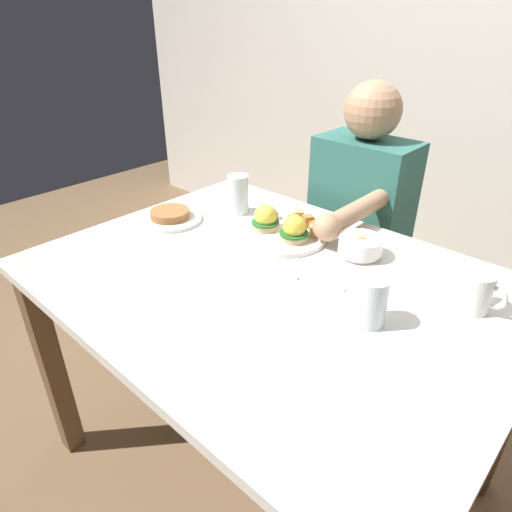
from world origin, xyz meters
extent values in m
plane|color=brown|center=(0.00, 0.00, 0.00)|extent=(6.00, 6.00, 0.00)
cube|color=white|center=(0.00, 0.00, 0.73)|extent=(1.20, 0.90, 0.03)
cube|color=#4C6BB7|center=(0.00, -0.40, 0.74)|extent=(1.20, 0.06, 0.00)
cube|color=#4C6BB7|center=(0.00, 0.40, 0.74)|extent=(1.20, 0.06, 0.00)
cube|color=brown|center=(-0.55, -0.40, 0.36)|extent=(0.06, 0.06, 0.71)
cube|color=brown|center=(-0.55, 0.40, 0.36)|extent=(0.06, 0.06, 0.71)
cube|color=brown|center=(0.55, 0.40, 0.36)|extent=(0.06, 0.06, 0.71)
cylinder|color=white|center=(-0.12, 0.19, 0.75)|extent=(0.27, 0.27, 0.01)
cylinder|color=tan|center=(-0.18, 0.18, 0.76)|extent=(0.08, 0.08, 0.02)
cylinder|color=#286B2D|center=(-0.18, 0.18, 0.78)|extent=(0.08, 0.08, 0.01)
sphere|color=yellow|center=(-0.18, 0.18, 0.80)|extent=(0.07, 0.07, 0.07)
cylinder|color=tan|center=(-0.07, 0.18, 0.76)|extent=(0.08, 0.08, 0.02)
cylinder|color=#236028|center=(-0.07, 0.18, 0.78)|extent=(0.08, 0.08, 0.01)
sphere|color=yellow|center=(-0.07, 0.18, 0.80)|extent=(0.07, 0.07, 0.07)
cube|color=#AD7038|center=(-0.14, 0.27, 0.77)|extent=(0.03, 0.03, 0.03)
cube|color=tan|center=(-0.14, 0.29, 0.77)|extent=(0.04, 0.04, 0.03)
cube|color=#B77A42|center=(-0.21, 0.25, 0.77)|extent=(0.04, 0.04, 0.03)
cube|color=tan|center=(-0.04, 0.27, 0.77)|extent=(0.03, 0.03, 0.04)
cube|color=tan|center=(-0.04, 0.24, 0.77)|extent=(0.04, 0.04, 0.03)
cube|color=#AD7038|center=(-0.08, 0.28, 0.77)|extent=(0.03, 0.03, 0.03)
cube|color=#AD7038|center=(-0.09, 0.28, 0.77)|extent=(0.04, 0.04, 0.04)
cylinder|color=white|center=(0.11, 0.25, 0.74)|extent=(0.10, 0.10, 0.01)
cylinder|color=white|center=(0.11, 0.25, 0.77)|extent=(0.12, 0.12, 0.04)
cube|color=#EA6B70|center=(0.11, 0.23, 0.78)|extent=(0.04, 0.04, 0.03)
cube|color=#F4A85B|center=(0.11, 0.25, 0.78)|extent=(0.03, 0.03, 0.02)
cube|color=#B7E093|center=(0.10, 0.25, 0.79)|extent=(0.03, 0.03, 0.03)
cube|color=#F4DB66|center=(0.11, 0.24, 0.77)|extent=(0.02, 0.02, 0.02)
cube|color=#EA6B70|center=(0.12, 0.25, 0.77)|extent=(0.04, 0.04, 0.03)
cube|color=#F4A85B|center=(0.11, 0.25, 0.79)|extent=(0.03, 0.03, 0.02)
cylinder|color=white|center=(0.43, 0.20, 0.79)|extent=(0.08, 0.08, 0.09)
cylinder|color=black|center=(0.43, 0.20, 0.83)|extent=(0.07, 0.07, 0.01)
torus|color=white|center=(0.47, 0.20, 0.79)|extent=(0.06, 0.01, 0.06)
cube|color=silver|center=(0.12, 0.06, 0.74)|extent=(0.12, 0.04, 0.00)
cube|color=silver|center=(0.05, 0.04, 0.74)|extent=(0.04, 0.03, 0.00)
cylinder|color=silver|center=(0.28, 0.00, 0.80)|extent=(0.07, 0.07, 0.11)
cylinder|color=silver|center=(0.28, 0.00, 0.77)|extent=(0.06, 0.06, 0.06)
cylinder|color=silver|center=(-0.34, 0.23, 0.80)|extent=(0.07, 0.07, 0.13)
cylinder|color=silver|center=(-0.34, 0.23, 0.77)|extent=(0.06, 0.06, 0.06)
cylinder|color=white|center=(-0.46, 0.04, 0.75)|extent=(0.20, 0.20, 0.01)
cylinder|color=#A36638|center=(-0.46, 0.04, 0.76)|extent=(0.12, 0.12, 0.02)
cylinder|color=#33333D|center=(-0.20, 0.53, 0.23)|extent=(0.11, 0.11, 0.45)
cylinder|color=#33333D|center=(-0.02, 0.53, 0.23)|extent=(0.11, 0.11, 0.45)
cube|color=#2D665B|center=(-0.11, 0.63, 0.70)|extent=(0.34, 0.20, 0.50)
sphere|color=tan|center=(-0.11, 0.63, 1.04)|extent=(0.19, 0.19, 0.19)
cylinder|color=tan|center=(0.01, 0.38, 0.80)|extent=(0.06, 0.30, 0.06)
sphere|color=tan|center=(0.01, 0.23, 0.80)|extent=(0.08, 0.08, 0.08)
camera|label=1|loc=(0.63, -0.74, 1.34)|focal=31.28mm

